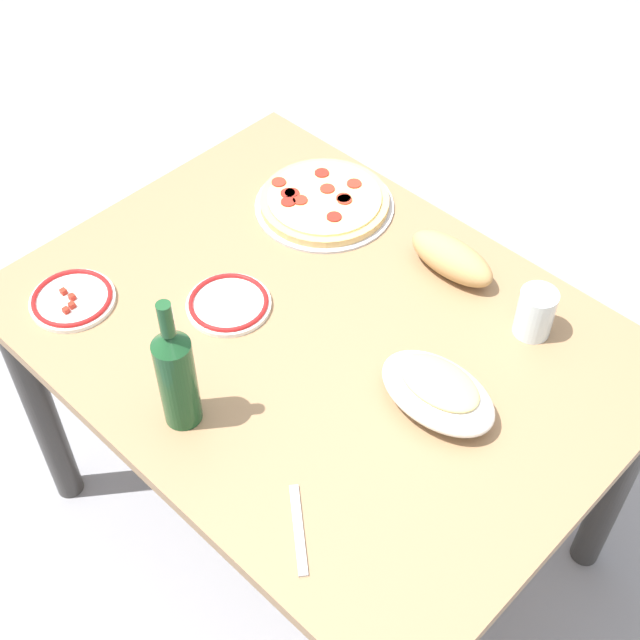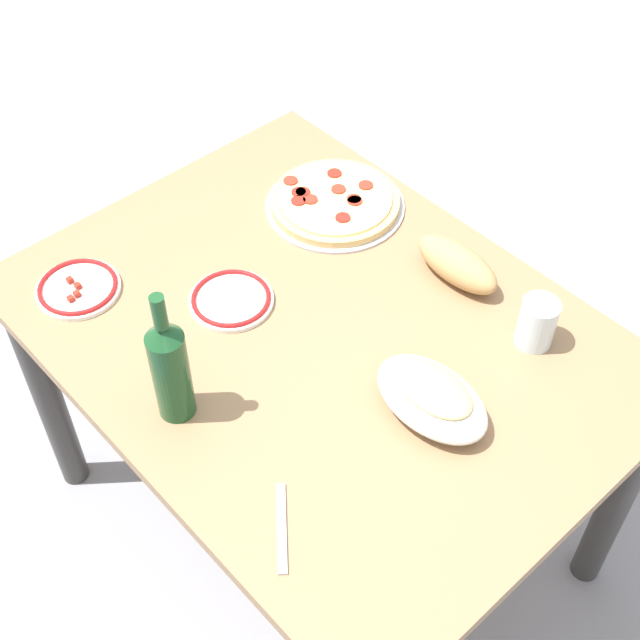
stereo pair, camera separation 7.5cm
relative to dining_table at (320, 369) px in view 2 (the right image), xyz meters
The scene contains 10 objects.
ground_plane 0.63m from the dining_table, ahead, with size 8.00×8.00×0.00m, color gray.
dining_table is the anchor object (origin of this frame).
pepperoni_pizza 0.41m from the dining_table, 132.65° to the left, with size 0.32×0.32×0.03m.
baked_pasta_dish 0.33m from the dining_table, ahead, with size 0.24×0.15×0.08m.
wine_bottle 0.41m from the dining_table, 95.56° to the right, with size 0.07×0.07×0.30m.
water_glass 0.46m from the dining_table, 43.89° to the left, with size 0.08×0.08×0.11m, color silver.
side_plate_near 0.24m from the dining_table, 155.11° to the right, with size 0.18×0.18×0.02m.
side_plate_far 0.54m from the dining_table, 144.50° to the right, with size 0.18×0.18×0.02m.
bread_loaf 0.37m from the dining_table, 75.25° to the left, with size 0.21×0.09×0.08m, color tan.
fork_left 0.47m from the dining_table, 50.47° to the right, with size 0.17×0.02×0.01m, color #B7B7BC.
Camera 2 is at (0.89, -0.80, 2.09)m, focal length 49.95 mm.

